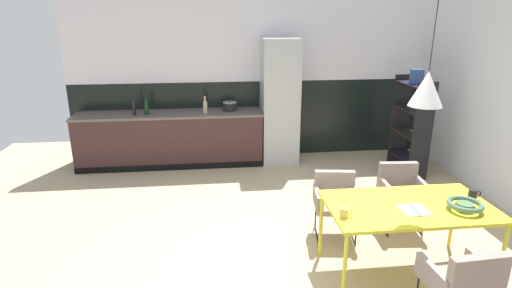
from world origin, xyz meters
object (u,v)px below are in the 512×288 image
armchair_corner_seat (401,186)px  armchair_head_of_table (336,196)px  dining_table (409,209)px  cooking_pot (230,106)px  bottle_oil_tall (134,108)px  pendant_lamp_over_table_near (427,89)px  bottle_vinegar_dark (205,107)px  mug_dark_espresso (345,213)px  armchair_far_side (465,279)px  open_book (414,210)px  fruit_bowl (465,205)px  mug_white_ceramic (473,194)px  bottle_spice_small (146,108)px  refrigerator_column (280,102)px  open_shelf_unit (411,123)px

armchair_corner_seat → armchair_head_of_table: 0.83m
dining_table → armchair_corner_seat: armchair_corner_seat is taller
cooking_pot → bottle_oil_tall: (-1.53, -0.16, 0.05)m
pendant_lamp_over_table_near → bottle_vinegar_dark: bearing=120.1°
mug_dark_espresso → pendant_lamp_over_table_near: size_ratio=0.13×
armchair_far_side → open_book: 0.74m
fruit_bowl → open_book: size_ratio=1.32×
bottle_vinegar_dark → armchair_head_of_table: bearing=-59.2°
bottle_oil_tall → mug_white_ceramic: bearing=-40.9°
dining_table → bottle_spice_small: bottle_spice_small is taller
armchair_head_of_table → bottle_spice_small: (-2.40, 2.45, 0.53)m
refrigerator_column → open_book: bearing=-79.1°
open_book → mug_dark_espresso: size_ratio=2.10×
bottle_oil_tall → open_book: bearing=-48.0°
fruit_bowl → cooking_pot: (-1.96, 3.54, 0.18)m
fruit_bowl → bottle_oil_tall: bottle_oil_tall is taller
bottle_oil_tall → open_shelf_unit: 4.36m
armchair_head_of_table → fruit_bowl: (0.90, -0.96, 0.31)m
dining_table → bottle_oil_tall: (-3.03, 3.23, 0.32)m
armchair_head_of_table → armchair_corner_seat: bearing=-164.4°
armchair_far_side → bottle_vinegar_dark: size_ratio=2.86×
armchair_head_of_table → bottle_spice_small: size_ratio=2.76×
cooking_pot → bottle_spice_small: bearing=-174.1°
cooking_pot → bottle_spice_small: (-1.34, -0.14, 0.04)m
fruit_bowl → open_shelf_unit: bearing=73.1°
refrigerator_column → dining_table: (0.68, -3.33, -0.34)m
bottle_oil_tall → pendant_lamp_over_table_near: size_ratio=0.31×
open_shelf_unit → pendant_lamp_over_table_near: size_ratio=1.79×
armchair_far_side → bottle_vinegar_dark: 4.56m
armchair_corner_seat → armchair_far_side: (-0.30, -1.73, 0.01)m
fruit_bowl → armchair_head_of_table: bearing=133.2°
armchair_corner_seat → open_book: bearing=73.9°
armchair_far_side → mug_white_ceramic: 1.08m
open_book → bottle_vinegar_dark: size_ratio=0.88×
refrigerator_column → bottle_oil_tall: bearing=-177.6°
mug_white_ceramic → cooking_pot: size_ratio=0.55×
dining_table → mug_dark_espresso: 0.71m
mug_dark_espresso → cooking_pot: (-0.82, 3.56, 0.18)m
dining_table → pendant_lamp_over_table_near: 1.15m
bottle_spice_small → pendant_lamp_over_table_near: 4.43m
bottle_spice_small → bottle_oil_tall: bottle_oil_tall is taller
fruit_bowl → cooking_pot: 4.05m
open_book → armchair_head_of_table: bearing=115.3°
mug_white_ceramic → open_shelf_unit: open_shelf_unit is taller
open_shelf_unit → dining_table: bearing=-26.5°
bottle_vinegar_dark → pendant_lamp_over_table_near: bearing=-59.9°
bottle_oil_tall → armchair_head_of_table: bearing=-43.2°
dining_table → armchair_corner_seat: 1.00m
open_book → bottle_vinegar_dark: (-1.90, 3.37, 0.25)m
mug_white_ceramic → bottle_spice_small: (-3.50, 3.21, 0.21)m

